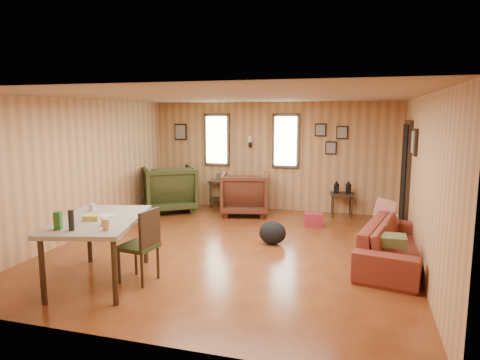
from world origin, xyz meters
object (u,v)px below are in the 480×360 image
Objects in this scene: recliner_brown at (245,191)px; end_table at (224,188)px; sofa at (397,237)px; recliner_green at (169,186)px; side_table at (342,192)px; dining_table at (98,224)px.

end_table is (-0.66, 0.59, -0.07)m from recliner_brown.
end_table is (-3.57, 2.99, 0.03)m from sofa.
recliner_green is 3.74m from side_table.
recliner_brown is at bearing 64.46° from dining_table.
side_table is at bearing 29.73° from sofa.
recliner_brown is 4.19m from dining_table.
side_table is (2.67, -0.20, 0.08)m from end_table.
recliner_brown is 1.32× the size of side_table.
recliner_brown reaches higher than side_table.
recliner_brown is at bearing 151.50° from recliner_green.
end_table is at bearing -177.98° from recliner_green.
side_table is (2.01, 0.39, 0.01)m from recliner_brown.
side_table is 0.42× the size of dining_table.
recliner_brown is 0.89m from end_table.
sofa is 2.94m from side_table.
dining_table is at bearing 68.81° from recliner_green.
end_table reaches higher than side_table.
end_table is at bearing -54.57° from recliner_brown.
recliner_green is at bearing -7.26° from recliner_brown.
end_table is 2.68m from side_table.
sofa is 2.66× the size of end_table.
dining_table is (-0.12, -4.70, 0.32)m from end_table.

